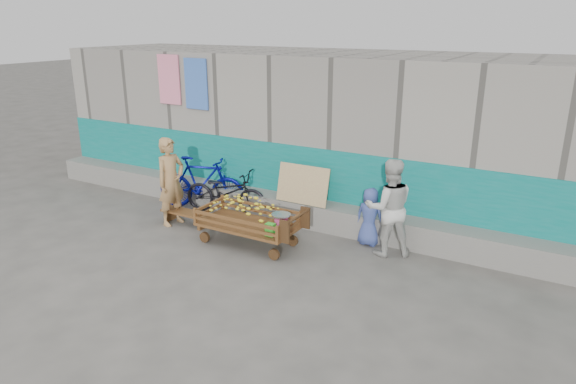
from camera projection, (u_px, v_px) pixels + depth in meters
The scene contains 9 objects.
ground at pixel (216, 270), 7.77m from camera, with size 80.00×80.00×0.00m, color #4C4B46.
building_wall at pixel (331, 129), 10.65m from camera, with size 12.00×3.50×3.00m.
banana_cart at pixel (246, 215), 8.54m from camera, with size 1.81×0.83×0.77m.
bench at pixel (186, 215), 9.49m from camera, with size 0.99×0.30×0.25m.
vendor_man at pixel (171, 182), 9.33m from camera, with size 0.59×0.39×1.63m, color #A87E4D.
woman at pixel (389, 208), 8.09m from camera, with size 0.77×0.60×1.59m, color silver.
child at pixel (370, 217), 8.53m from camera, with size 0.49×0.32×0.99m, color #3F529E.
bicycle_dark at pixel (226, 192), 9.93m from camera, with size 0.59×1.69×0.89m, color black.
bicycle_blue at pixel (201, 183), 10.17m from camera, with size 0.50×1.78×1.07m, color #080E7B.
Camera 1 is at (4.39, -5.55, 3.59)m, focal length 32.00 mm.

